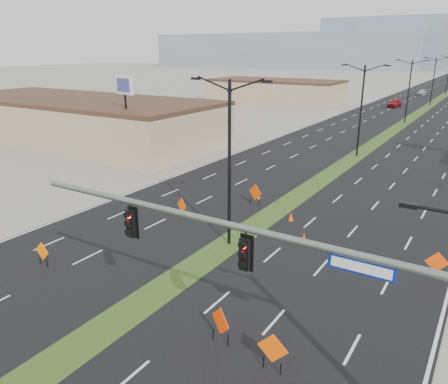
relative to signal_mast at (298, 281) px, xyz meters
The scene contains 26 objects.
ground 10.01m from the signal_mast, 166.85° to the right, with size 600.00×600.00×0.00m, color gray.
road_surface 98.49m from the signal_mast, 94.99° to the left, with size 25.00×400.00×0.02m, color black.
median_strip 98.49m from the signal_mast, 94.99° to the left, with size 2.00×400.00×0.04m, color #2F4719.
building_sw_near 51.83m from the signal_mast, 147.26° to the left, with size 40.00×16.00×5.00m, color tan.
building_sw_far 92.41m from the signal_mast, 116.04° to the left, with size 30.00×14.00×4.50m, color tan.
mesa_west 306.35m from the signal_mast, 114.82° to the left, with size 180.00×50.00×22.00m, color gray.
mesa_backdrop 320.53m from the signal_mast, 96.91° to the left, with size 140.00×50.00×32.00m, color gray.
signal_mast is the anchor object (origin of this frame).
streetlight_0 13.18m from the signal_mast, 130.54° to the left, with size 5.15×0.24×10.02m.
streetlight_1 38.96m from the signal_mast, 102.69° to the left, with size 5.15×0.24×10.02m.
streetlight_2 66.56m from the signal_mast, 97.39° to the left, with size 5.15×0.24×10.02m.
streetlight_3 94.39m from the signal_mast, 95.20° to the left, with size 5.15×0.24×10.02m.
streetlight_4 122.30m from the signal_mast, 94.01° to the left, with size 5.15×0.24×10.02m.
car_left 88.01m from the signal_mast, 99.49° to the left, with size 1.91×4.74×1.61m, color maroon.
car_far 118.22m from the signal_mast, 96.66° to the left, with size 1.93×4.75×1.38m, color #A4A8AD.
construction_sign_0 16.45m from the signal_mast, behind, with size 1.07×0.05×1.43m.
construction_sign_1 18.63m from the signal_mast, 138.89° to the left, with size 1.08×0.46×1.53m.
construction_sign_2 20.50m from the signal_mast, 121.60° to the left, with size 1.25×0.39×1.71m.
construction_sign_3 5.62m from the signal_mast, 157.75° to the left, with size 1.15×0.56×1.66m.
construction_sign_4 4.21m from the signal_mast, 137.50° to the left, with size 1.22×0.17×1.62m.
construction_sign_5 12.95m from the signal_mast, 76.22° to the left, with size 1.16×0.31×1.57m.
cone_0 13.99m from the signal_mast, 126.79° to the left, with size 0.38×0.38×0.63m, color #DD5C04.
cone_1 14.38m from the signal_mast, 110.31° to the left, with size 0.36×0.36×0.60m, color #E53504.
cone_2 17.63m from the signal_mast, 113.68° to the left, with size 0.36×0.36×0.60m, color #FF4F05.
cone_3 22.14m from the signal_mast, 120.58° to the left, with size 0.33×0.33×0.55m, color #F94805.
pole_sign_west 37.56m from the signal_mast, 141.95° to the left, with size 2.93×1.04×8.99m.
Camera 1 is at (12.94, -9.28, 11.54)m, focal length 35.00 mm.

